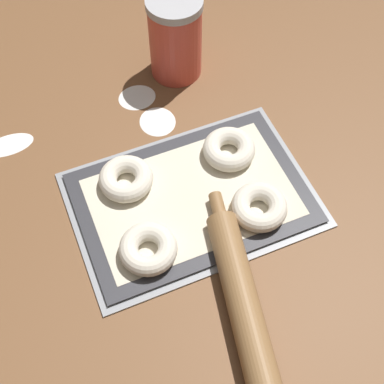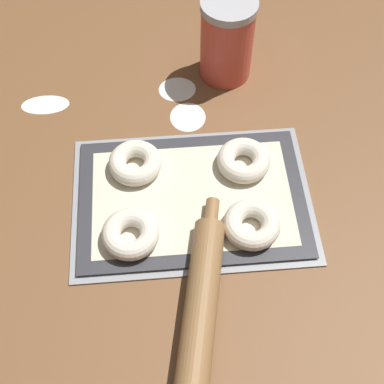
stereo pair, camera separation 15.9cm
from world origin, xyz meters
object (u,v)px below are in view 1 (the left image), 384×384
object	(u,v)px
bagel_front_left	(148,249)
flour_canister	(175,37)
baking_tray	(192,199)
rolling_pin	(244,305)
bagel_front_right	(259,207)
bagel_back_left	(126,179)
bagel_back_right	(229,149)

from	to	relation	value
bagel_front_left	flour_canister	world-z (taller)	flour_canister
baking_tray	flour_canister	world-z (taller)	flour_canister
bagel_front_left	rolling_pin	bearing A→B (deg)	-55.08
flour_canister	rolling_pin	distance (m)	0.56
bagel_front_right	flour_canister	distance (m)	0.40
bagel_back_left	rolling_pin	bearing A→B (deg)	-72.62
baking_tray	rolling_pin	distance (m)	0.23
bagel_front_right	bagel_back_right	bearing A→B (deg)	88.23
rolling_pin	bagel_back_right	bearing A→B (deg)	69.56
bagel_front_left	rolling_pin	xyz separation A→B (m)	(0.10, -0.15, -0.00)
bagel_front_left	bagel_back_right	size ratio (longest dim) A/B	1.00
baking_tray	bagel_back_left	bearing A→B (deg)	144.01
bagel_back_right	baking_tray	bearing A→B (deg)	-148.70
baking_tray	bagel_back_right	distance (m)	0.12
baking_tray	bagel_back_left	size ratio (longest dim) A/B	4.37
bagel_back_left	bagel_back_right	world-z (taller)	same
baking_tray	bagel_back_right	xyz separation A→B (m)	(0.10, 0.06, 0.02)
bagel_front_right	bagel_back_left	size ratio (longest dim) A/B	1.00
bagel_back_right	flour_canister	xyz separation A→B (m)	(-0.00, 0.26, 0.06)
bagel_front_right	bagel_front_left	bearing A→B (deg)	-179.56
flour_canister	baking_tray	bearing A→B (deg)	-106.83
bagel_front_right	bagel_back_right	size ratio (longest dim) A/B	1.00
baking_tray	bagel_front_left	bearing A→B (deg)	-145.70
flour_canister	rolling_pin	bearing A→B (deg)	-100.67
bagel_back_right	rolling_pin	bearing A→B (deg)	-110.44
baking_tray	bagel_back_left	xyz separation A→B (m)	(-0.10, 0.07, 0.02)
bagel_front_right	bagel_back_left	world-z (taller)	same
bagel_front_left	bagel_back_right	world-z (taller)	same
baking_tray	bagel_front_left	distance (m)	0.14
baking_tray	bagel_front_right	xyz separation A→B (m)	(0.10, -0.07, 0.02)
baking_tray	flour_canister	size ratio (longest dim) A/B	2.41
bagel_front_left	bagel_back_left	size ratio (longest dim) A/B	1.00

